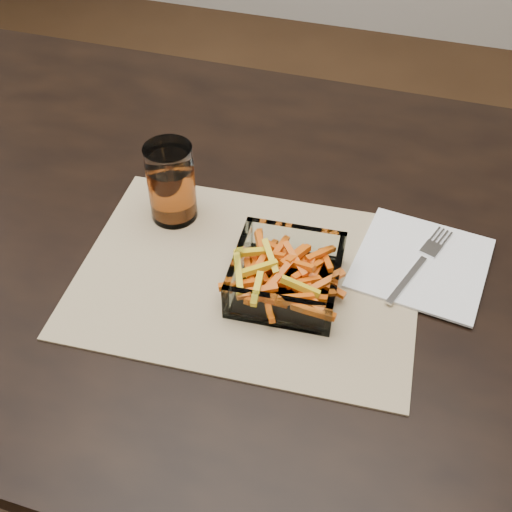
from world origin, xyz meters
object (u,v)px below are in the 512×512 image
object	(u,v)px
glass_bowl	(286,277)
tumbler	(171,185)
dining_table	(228,269)
fork	(421,262)

from	to	relation	value
glass_bowl	tumbler	distance (m)	0.22
dining_table	tumbler	bearing A→B (deg)	179.84
dining_table	glass_bowl	size ratio (longest dim) A/B	11.03
dining_table	tumbler	xyz separation A→B (m)	(-0.08, 0.00, 0.15)
fork	tumbler	bearing A→B (deg)	-160.16
tumbler	fork	distance (m)	0.36
dining_table	fork	xyz separation A→B (m)	(0.28, 0.00, 0.10)
fork	dining_table	bearing A→B (deg)	-159.98
glass_bowl	tumbler	world-z (taller)	tumbler
tumbler	dining_table	bearing A→B (deg)	-0.16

